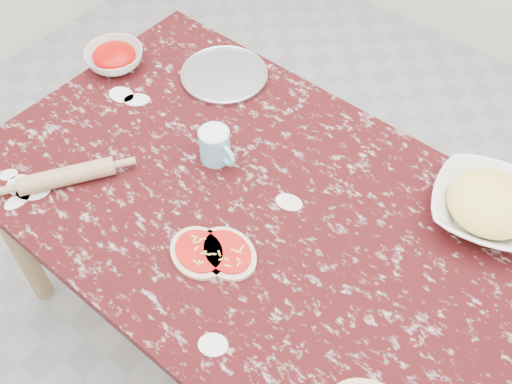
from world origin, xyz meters
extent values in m
plane|color=gray|center=(0.00, 0.00, 0.00)|extent=(4.00, 4.00, 0.00)
cube|color=#330A0C|center=(0.00, 0.00, 0.73)|extent=(1.60, 1.00, 0.04)
cube|color=#9C8258|center=(0.00, 0.00, 0.67)|extent=(1.50, 0.90, 0.08)
cylinder|color=#9C8258|center=(-0.72, -0.42, 0.35)|extent=(0.07, 0.07, 0.71)
cylinder|color=#9C8258|center=(-0.72, 0.42, 0.35)|extent=(0.07, 0.07, 0.71)
cylinder|color=#B2B2B7|center=(-0.42, 0.34, 0.76)|extent=(0.37, 0.37, 0.01)
imported|color=white|center=(-0.74, 0.15, 0.78)|extent=(0.21, 0.21, 0.06)
imported|color=white|center=(0.51, 0.37, 0.79)|extent=(0.38, 0.38, 0.07)
cylinder|color=#83CADE|center=(-0.20, 0.05, 0.80)|extent=(0.09, 0.09, 0.11)
torus|color=#83CADE|center=(-0.15, 0.05, 0.80)|extent=(0.08, 0.03, 0.07)
cylinder|color=silver|center=(-0.20, 0.05, 0.84)|extent=(0.07, 0.07, 0.01)
ellipsoid|color=beige|center=(0.05, -0.18, 0.76)|extent=(0.20, 0.17, 0.01)
ellipsoid|color=red|center=(0.05, -0.18, 0.76)|extent=(0.17, 0.14, 0.00)
ellipsoid|color=beige|center=(-0.01, -0.22, 0.76)|extent=(0.20, 0.18, 0.01)
ellipsoid|color=red|center=(-0.01, -0.22, 0.76)|extent=(0.16, 0.15, 0.00)
cylinder|color=tan|center=(-0.46, -0.29, 0.78)|extent=(0.19, 0.26, 0.05)
camera|label=1|loc=(0.66, -0.79, 2.11)|focal=43.01mm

